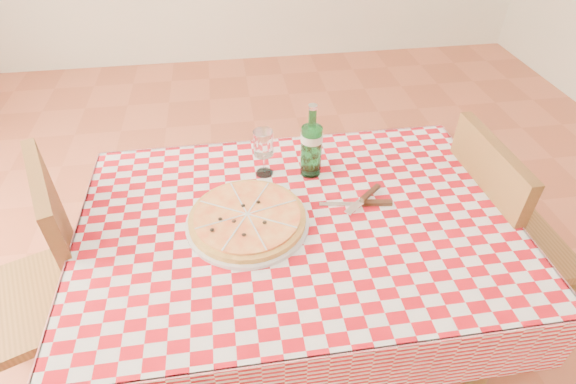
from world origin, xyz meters
The scene contains 8 objects.
dining_table centered at (0.00, 0.00, 0.66)m, with size 1.20×0.80×0.75m.
tablecloth centered at (0.00, 0.00, 0.75)m, with size 1.30×0.90×0.01m, color #9A0912.
chair_near centered at (0.74, 0.08, 0.52)m, with size 0.43×0.43×0.92m.
chair_far centered at (-0.82, 0.09, 0.53)m, with size 0.54×0.54×0.92m.
pizza_plate centered at (-0.15, 0.00, 0.78)m, with size 0.37×0.37×0.05m, color gold, non-canonical shape.
water_bottle centered at (0.08, 0.22, 0.89)m, with size 0.07×0.07×0.26m, color #196629, non-canonical shape.
wine_glass centered at (-0.07, 0.24, 0.84)m, with size 0.06×0.06×0.17m, color silver, non-canonical shape.
cutlery centered at (0.21, 0.04, 0.77)m, with size 0.24×0.20×0.03m, color silver, non-canonical shape.
Camera 1 is at (-0.17, -0.97, 1.68)m, focal length 28.00 mm.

